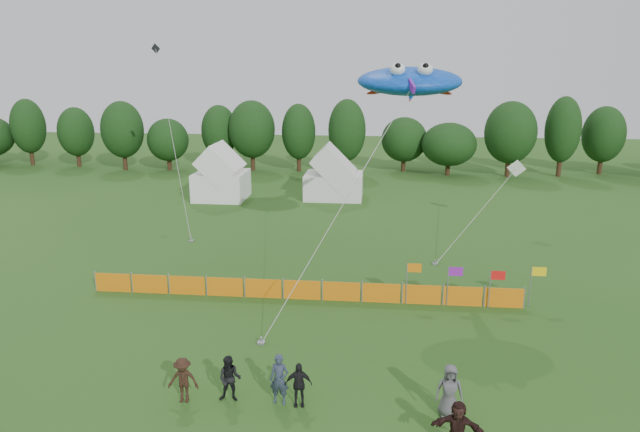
# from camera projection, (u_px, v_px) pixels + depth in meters

# --- Properties ---
(ground) EXTENTS (160.00, 160.00, 0.00)m
(ground) POSITION_uv_depth(u_px,v_px,m) (303.00, 400.00, 20.22)
(ground) COLOR #234C16
(ground) RESTS_ON ground
(treeline) EXTENTS (104.57, 8.78, 8.36)m
(treeline) POSITION_uv_depth(u_px,v_px,m) (371.00, 135.00, 62.22)
(treeline) COLOR #382314
(treeline) RESTS_ON ground
(tent_left) EXTENTS (4.48, 4.48, 3.95)m
(tent_left) POSITION_uv_depth(u_px,v_px,m) (221.00, 177.00, 50.55)
(tent_left) COLOR white
(tent_left) RESTS_ON ground
(tent_right) EXTENTS (5.19, 4.15, 3.66)m
(tent_right) POSITION_uv_depth(u_px,v_px,m) (334.00, 178.00, 50.84)
(tent_right) COLOR silver
(tent_right) RESTS_ON ground
(barrier_fence) EXTENTS (21.90, 0.06, 1.00)m
(barrier_fence) POSITION_uv_depth(u_px,v_px,m) (302.00, 290.00, 28.88)
(barrier_fence) COLOR orange
(barrier_fence) RESTS_ON ground
(flag_row) EXTENTS (6.73, 0.41, 2.14)m
(flag_row) POSITION_uv_depth(u_px,v_px,m) (472.00, 280.00, 27.82)
(flag_row) COLOR gray
(flag_row) RESTS_ON ground
(spectator_a) EXTENTS (0.71, 0.51, 1.84)m
(spectator_a) POSITION_uv_depth(u_px,v_px,m) (279.00, 379.00, 19.84)
(spectator_a) COLOR #2B3448
(spectator_a) RESTS_ON ground
(spectator_b) EXTENTS (0.85, 0.67, 1.70)m
(spectator_b) POSITION_uv_depth(u_px,v_px,m) (230.00, 379.00, 20.00)
(spectator_b) COLOR black
(spectator_b) RESTS_ON ground
(spectator_c) EXTENTS (1.11, 0.67, 1.67)m
(spectator_c) POSITION_uv_depth(u_px,v_px,m) (183.00, 380.00, 19.94)
(spectator_c) COLOR black
(spectator_c) RESTS_ON ground
(spectator_d) EXTENTS (0.99, 0.51, 1.61)m
(spectator_d) POSITION_uv_depth(u_px,v_px,m) (298.00, 384.00, 19.74)
(spectator_d) COLOR black
(spectator_d) RESTS_ON ground
(spectator_e) EXTENTS (0.93, 0.61, 1.88)m
(spectator_e) POSITION_uv_depth(u_px,v_px,m) (449.00, 391.00, 19.10)
(spectator_e) COLOR #4D4C51
(spectator_e) RESTS_ON ground
(spectator_f) EXTENTS (1.66, 0.79, 1.71)m
(spectator_f) POSITION_uv_depth(u_px,v_px,m) (458.00, 427.00, 17.32)
(spectator_f) COLOR black
(spectator_f) RESTS_ON ground
(stingray_kite) EXTENTS (9.19, 15.31, 11.71)m
(stingray_kite) POSITION_uv_depth(u_px,v_px,m) (410.00, 81.00, 29.16)
(stingray_kite) COLOR blue
(stingray_kite) RESTS_ON ground
(small_kite_white) EXTENTS (7.02, 8.69, 5.13)m
(small_kite_white) POSITION_uv_depth(u_px,v_px,m) (498.00, 191.00, 38.69)
(small_kite_white) COLOR white
(small_kite_white) RESTS_ON ground
(small_kite_dark) EXTENTS (6.45, 11.35, 13.31)m
(small_kite_dark) POSITION_uv_depth(u_px,v_px,m) (169.00, 123.00, 43.04)
(small_kite_dark) COLOR black
(small_kite_dark) RESTS_ON ground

